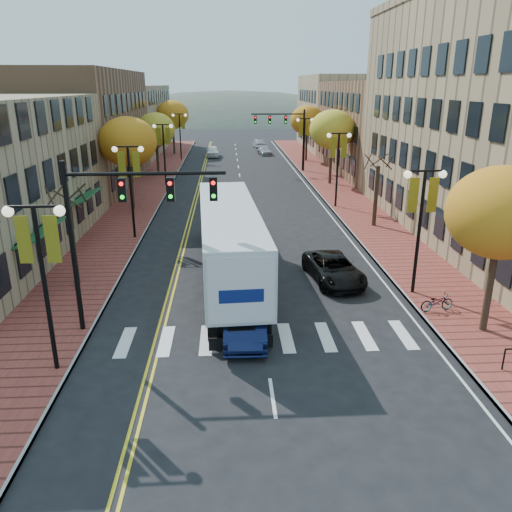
{
  "coord_description": "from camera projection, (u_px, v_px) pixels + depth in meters",
  "views": [
    {
      "loc": [
        -1.33,
        -15.78,
        9.66
      ],
      "look_at": [
        -0.1,
        5.8,
        2.2
      ],
      "focal_mm": 35.0,
      "sensor_mm": 36.0,
      "label": 1
    }
  ],
  "objects": [
    {
      "name": "lamp_right_c",
      "position": [
        305.0,
        134.0,
        56.76
      ],
      "size": [
        1.96,
        0.36,
        6.05
      ],
      "color": "black",
      "rests_on": "ground"
    },
    {
      "name": "building_right_far",
      "position": [
        354.0,
        112.0,
        77.72
      ],
      "size": [
        15.0,
        20.0,
        11.0
      ],
      "primitive_type": "cube",
      "color": "#9E8966",
      "rests_on": "ground"
    },
    {
      "name": "tree_right_a",
      "position": [
        502.0,
        213.0,
        18.84
      ],
      "size": [
        4.16,
        4.16,
        6.69
      ],
      "color": "#382619",
      "rests_on": "sidewalk_right"
    },
    {
      "name": "car_far_silver",
      "position": [
        265.0,
        151.0,
        72.09
      ],
      "size": [
        2.11,
        4.22,
        1.18
      ],
      "primitive_type": "imported",
      "rotation": [
        0.0,
        0.0,
        0.12
      ],
      "color": "#A5A6AD",
      "rests_on": "ground"
    },
    {
      "name": "tree_left_a",
      "position": [
        73.0,
        244.0,
        24.45
      ],
      "size": [
        0.28,
        0.28,
        4.2
      ],
      "color": "#382619",
      "rests_on": "sidewalk_left"
    },
    {
      "name": "traffic_mast_near",
      "position": [
        120.0,
        215.0,
        19.05
      ],
      "size": [
        6.1,
        0.35,
        7.0
      ],
      "color": "black",
      "rests_on": "ground"
    },
    {
      "name": "lamp_left_b",
      "position": [
        130.0,
        174.0,
        31.41
      ],
      "size": [
        1.96,
        0.36,
        6.05
      ],
      "color": "black",
      "rests_on": "ground"
    },
    {
      "name": "lamp_left_a",
      "position": [
        41.0,
        257.0,
        16.31
      ],
      "size": [
        1.96,
        0.36,
        6.05
      ],
      "color": "black",
      "rests_on": "ground"
    },
    {
      "name": "lamp_right_a",
      "position": [
        422.0,
        208.0,
        22.78
      ],
      "size": [
        1.96,
        0.36,
        6.05
      ],
      "color": "black",
      "rests_on": "ground"
    },
    {
      "name": "tree_left_d",
      "position": [
        172.0,
        115.0,
        70.55
      ],
      "size": [
        4.61,
        4.61,
        7.42
      ],
      "color": "#382619",
      "rests_on": "sidewalk_left"
    },
    {
      "name": "lamp_right_b",
      "position": [
        338.0,
        155.0,
        39.77
      ],
      "size": [
        1.96,
        0.36,
        6.05
      ],
      "color": "black",
      "rests_on": "ground"
    },
    {
      "name": "lamp_left_c",
      "position": [
        164.0,
        143.0,
        48.4
      ],
      "size": [
        1.96,
        0.36,
        6.05
      ],
      "color": "black",
      "rests_on": "ground"
    },
    {
      "name": "tree_left_c",
      "position": [
        156.0,
        129.0,
        53.74
      ],
      "size": [
        4.16,
        4.16,
        6.69
      ],
      "color": "#382619",
      "rests_on": "sidewalk_left"
    },
    {
      "name": "semi_truck",
      "position": [
        228.0,
        235.0,
        25.46
      ],
      "size": [
        3.54,
        16.46,
        4.08
      ],
      "rotation": [
        0.0,
        0.0,
        0.06
      ],
      "color": "black",
      "rests_on": "ground"
    },
    {
      "name": "sidewalk_left",
      "position": [
        149.0,
        189.0,
        48.28
      ],
      "size": [
        4.0,
        85.0,
        0.15
      ],
      "primitive_type": "cube",
      "color": "brown",
      "rests_on": "ground"
    },
    {
      "name": "car_far_oncoming",
      "position": [
        259.0,
        144.0,
        79.52
      ],
      "size": [
        1.87,
        4.16,
        1.33
      ],
      "primitive_type": "imported",
      "rotation": [
        0.0,
        0.0,
        3.26
      ],
      "color": "#B1B1B9",
      "rests_on": "ground"
    },
    {
      "name": "bicycle",
      "position": [
        437.0,
        302.0,
        22.01
      ],
      "size": [
        1.62,
        0.82,
        0.82
      ],
      "primitive_type": "imported",
      "rotation": [
        0.0,
        0.0,
        1.76
      ],
      "color": "gray",
      "rests_on": "sidewalk_right"
    },
    {
      "name": "black_suv",
      "position": [
        334.0,
        269.0,
        25.63
      ],
      "size": [
        2.87,
        5.14,
        1.36
      ],
      "primitive_type": "imported",
      "rotation": [
        0.0,
        0.0,
        0.13
      ],
      "color": "black",
      "rests_on": "ground"
    },
    {
      "name": "building_right_mid",
      "position": [
        400.0,
        127.0,
        57.12
      ],
      "size": [
        15.0,
        24.0,
        10.0
      ],
      "primitive_type": "cube",
      "color": "brown",
      "rests_on": "ground"
    },
    {
      "name": "tree_right_d",
      "position": [
        307.0,
        120.0,
        64.06
      ],
      "size": [
        4.35,
        4.35,
        7.0
      ],
      "color": "#382619",
      "rests_on": "sidewalk_right"
    },
    {
      "name": "car_far_white",
      "position": [
        213.0,
        151.0,
        69.88
      ],
      "size": [
        1.94,
        4.5,
        1.51
      ],
      "primitive_type": "imported",
      "rotation": [
        0.0,
        0.0,
        0.04
      ],
      "color": "white",
      "rests_on": "ground"
    },
    {
      "name": "tree_right_b",
      "position": [
        376.0,
        196.0,
        34.85
      ],
      "size": [
        0.28,
        0.28,
        4.2
      ],
      "color": "#382619",
      "rests_on": "sidewalk_right"
    },
    {
      "name": "building_left_far",
      "position": [
        120.0,
        120.0,
        73.23
      ],
      "size": [
        12.0,
        26.0,
        9.5
      ],
      "primitive_type": "cube",
      "color": "#9E8966",
      "rests_on": "ground"
    },
    {
      "name": "tree_right_c",
      "position": [
        332.0,
        130.0,
        48.91
      ],
      "size": [
        4.48,
        4.48,
        7.21
      ],
      "color": "#382619",
      "rests_on": "sidewalk_right"
    },
    {
      "name": "navy_sedan",
      "position": [
        245.0,
        317.0,
        20.11
      ],
      "size": [
        1.75,
        4.74,
        1.55
      ],
      "primitive_type": "imported",
      "rotation": [
        0.0,
        0.0,
        -0.02
      ],
      "color": "#0D1335",
      "rests_on": "ground"
    },
    {
      "name": "tree_left_b",
      "position": [
        128.0,
        142.0,
        38.51
      ],
      "size": [
        4.48,
        4.48,
        7.21
      ],
      "color": "#382619",
      "rests_on": "sidewalk_left"
    },
    {
      "name": "ground",
      "position": [
        268.0,
        365.0,
        18.12
      ],
      "size": [
        200.0,
        200.0,
        0.0
      ],
      "primitive_type": "plane",
      "color": "black",
      "rests_on": "ground"
    },
    {
      "name": "building_left_mid",
      "position": [
        69.0,
        129.0,
        49.39
      ],
      "size": [
        12.0,
        24.0,
        11.0
      ],
      "primitive_type": "cube",
      "color": "brown",
      "rests_on": "ground"
    },
    {
      "name": "traffic_mast_far",
      "position": [
        287.0,
        128.0,
        56.44
      ],
      "size": [
        6.1,
        0.34,
        7.0
      ],
      "color": "black",
      "rests_on": "ground"
    },
    {
      "name": "sidewalk_right",
      "position": [
        333.0,
        187.0,
        49.25
      ],
      "size": [
        4.0,
        85.0,
        0.15
      ],
      "primitive_type": "cube",
      "color": "brown",
      "rests_on": "ground"
    },
    {
      "name": "lamp_left_d",
      "position": [
        180.0,
        127.0,
        65.39
      ],
      "size": [
        1.96,
        0.36,
        6.05
      ],
      "color": "black",
      "rests_on": "ground"
    }
  ]
}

